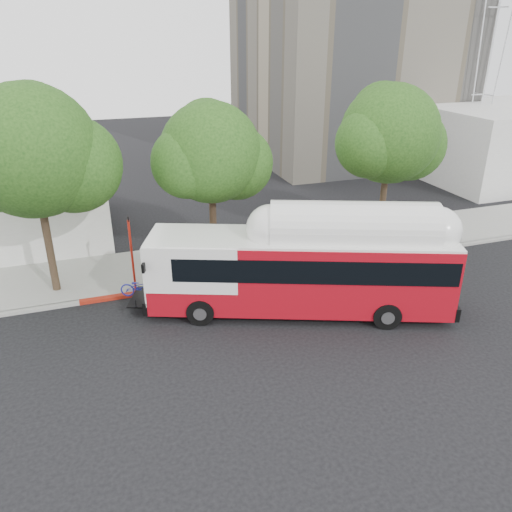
% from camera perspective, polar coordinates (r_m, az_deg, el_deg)
% --- Properties ---
extents(ground, '(120.00, 120.00, 0.00)m').
position_cam_1_polar(ground, '(22.26, 1.67, -6.91)').
color(ground, black).
rests_on(ground, ground).
extents(sidewalk, '(60.00, 5.00, 0.15)m').
position_cam_1_polar(sidewalk, '(27.72, -3.00, -0.21)').
color(sidewalk, gray).
rests_on(sidewalk, ground).
extents(curb_strip, '(60.00, 0.30, 0.15)m').
position_cam_1_polar(curb_strip, '(25.46, -1.38, -2.48)').
color(curb_strip, gray).
rests_on(curb_strip, ground).
extents(red_curb_segment, '(10.00, 0.32, 0.16)m').
position_cam_1_polar(red_curb_segment, '(24.83, -8.01, -3.45)').
color(red_curb_segment, maroon).
rests_on(red_curb_segment, ground).
extents(street_tree_left, '(6.67, 5.80, 9.74)m').
position_cam_1_polar(street_tree_left, '(23.97, -23.03, 10.52)').
color(street_tree_left, '#2D2116').
rests_on(street_tree_left, ground).
extents(street_tree_mid, '(5.75, 5.00, 8.62)m').
position_cam_1_polar(street_tree_mid, '(25.31, -4.32, 11.34)').
color(street_tree_mid, '#2D2116').
rests_on(street_tree_mid, ground).
extents(street_tree_right, '(6.21, 5.40, 9.18)m').
position_cam_1_polar(street_tree_right, '(29.18, 15.69, 12.94)').
color(street_tree_right, '#2D2116').
rests_on(street_tree_right, ground).
extents(transit_bus, '(13.93, 7.30, 4.14)m').
position_cam_1_polar(transit_bus, '(21.86, 5.24, -1.85)').
color(transit_bus, '#A30B17').
rests_on(transit_bus, ground).
extents(signal_pole, '(0.11, 0.38, 3.97)m').
position_cam_1_polar(signal_pole, '(23.93, -14.00, 0.13)').
color(signal_pole, red).
rests_on(signal_pole, ground).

